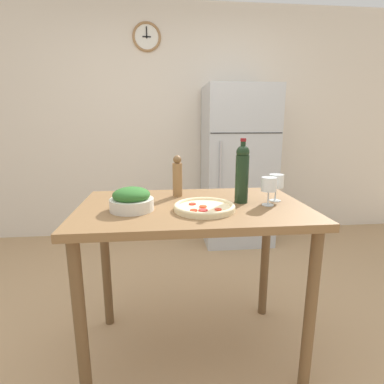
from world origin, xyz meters
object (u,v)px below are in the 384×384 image
Objects in this scene: pepper_mill at (177,177)px; refrigerator at (238,167)px; wine_glass_near at (269,186)px; wine_glass_far at (276,182)px; wine_bottle at (242,173)px; salad_bowl at (132,200)px; homemade_pizza at (204,207)px.

refrigerator is at bearing 63.47° from pepper_mill.
wine_glass_near and wine_glass_far have the same top height.
wine_bottle is 2.31× the size of wine_glass_near.
salad_bowl is (-0.70, -0.02, -0.05)m from wine_glass_near.
wine_bottle is at bearing 149.99° from wine_glass_near.
salad_bowl is at bearing -171.22° from wine_bottle.
wine_glass_near is at bearing -30.01° from wine_bottle.
wine_glass_far is (0.20, 0.01, -0.06)m from wine_bottle.
pepper_mill is 0.79× the size of homemade_pizza.
wine_bottle is 1.43× the size of pepper_mill.
refrigerator is 11.47× the size of wine_glass_near.
homemade_pizza is (0.36, -0.04, -0.04)m from salad_bowl.
wine_bottle reaches higher than wine_glass_near.
wine_glass_far is at bearing 7.39° from salad_bowl.
refrigerator is at bearing 80.57° from wine_glass_near.
wine_glass_far reaches higher than salad_bowl.
refrigerator is 5.63× the size of homemade_pizza.
salad_bowl is at bearing -172.61° from wine_glass_far.
wine_glass_near reaches higher than homemade_pizza.
wine_bottle is 0.20m from wine_glass_far.
refrigerator reaches higher than wine_bottle.
refrigerator is 11.47× the size of wine_glass_far.
wine_glass_far is 0.45m from homemade_pizza.
wine_bottle is 0.38m from pepper_mill.
pepper_mill is 0.36m from salad_bowl.
pepper_mill is (-0.53, 0.16, 0.01)m from wine_glass_far.
wine_glass_far is at bearing -17.17° from pepper_mill.
homemade_pizza is (-0.63, -1.81, 0.07)m from refrigerator.
pepper_mill is 0.34m from homemade_pizza.
homemade_pizza is at bearing -69.33° from pepper_mill.
wine_glass_far is at bearing 18.69° from homemade_pizza.
homemade_pizza is at bearing -6.50° from salad_bowl.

